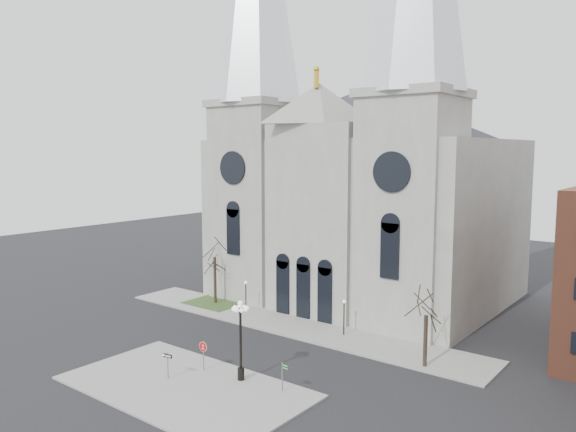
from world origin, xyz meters
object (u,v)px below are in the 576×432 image
Objects in this scene: globe_lamp at (240,330)px; street_name_sign at (283,374)px; stop_sign at (203,349)px; one_way_sign at (168,361)px.

globe_lamp is 2.87× the size of street_name_sign.
stop_sign is 7.23m from street_name_sign.
one_way_sign is 8.80m from street_name_sign.
stop_sign reaches higher than street_name_sign.
one_way_sign is 0.94× the size of street_name_sign.
globe_lamp reaches higher than one_way_sign.
street_name_sign is at bearing 23.84° from stop_sign.
stop_sign is 1.15× the size of one_way_sign.
stop_sign is at bearing -167.82° from street_name_sign.
one_way_sign is (-4.44, -3.10, -2.40)m from globe_lamp.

